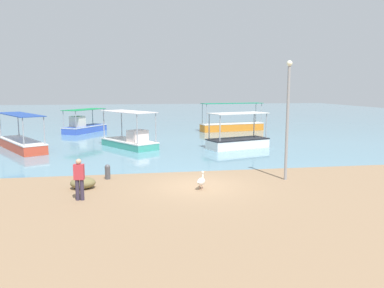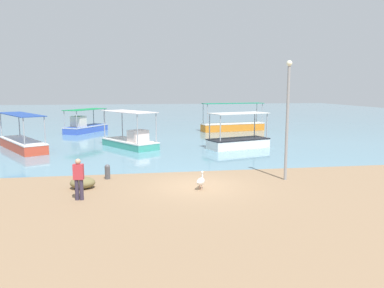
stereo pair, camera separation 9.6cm
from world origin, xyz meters
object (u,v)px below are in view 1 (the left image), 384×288
at_px(fishing_boat_center, 130,140).
at_px(fishing_boat_outer, 238,141).
at_px(net_pile, 83,183).
at_px(fishing_boat_far_left, 84,126).
at_px(pelican, 201,181).
at_px(lamp_post, 288,114).
at_px(fishing_boat_near_right, 22,143).
at_px(mooring_bollard, 108,171).
at_px(fishing_boat_far_right, 232,125).
at_px(fisherman_standing, 79,178).

bearing_deg(fishing_boat_center, fishing_boat_outer, -11.37).
bearing_deg(net_pile, fishing_boat_outer, 44.79).
height_order(fishing_boat_far_left, net_pile, fishing_boat_far_left).
relative_size(fishing_boat_center, pelican, 6.76).
xyz_separation_m(fishing_boat_outer, fishing_boat_far_left, (-12.67, 12.46, 0.07)).
xyz_separation_m(fishing_boat_outer, lamp_post, (-0.44, -9.91, 2.70)).
height_order(fishing_boat_near_right, mooring_bollard, fishing_boat_near_right).
height_order(fishing_boat_far_right, fishing_boat_near_right, fishing_boat_far_right).
bearing_deg(fishing_boat_near_right, fisherman_standing, -66.72).
bearing_deg(lamp_post, fishing_boat_far_left, 118.67).
bearing_deg(fishing_boat_outer, fishing_boat_near_right, 173.59).
xyz_separation_m(fishing_boat_far_left, pelican, (7.81, -23.48, -0.24)).
relative_size(fishing_boat_outer, fishing_boat_center, 0.92).
xyz_separation_m(mooring_bollard, net_pile, (-0.99, -1.63, -0.14)).
distance_m(pelican, mooring_bollard, 4.98).
height_order(fishing_boat_near_right, fisherman_standing, fishing_boat_near_right).
height_order(mooring_bollard, fisherman_standing, fisherman_standing).
bearing_deg(fishing_boat_center, mooring_bollard, -96.35).
bearing_deg(fishing_boat_far_left, net_pile, -83.42).
bearing_deg(lamp_post, fishing_boat_far_right, 81.67).
distance_m(fisherman_standing, net_pile, 1.93).
relative_size(fishing_boat_center, fisherman_standing, 3.20).
height_order(fishing_boat_far_right, fishing_boat_far_left, fishing_boat_far_right).
xyz_separation_m(fishing_boat_near_right, fisherman_standing, (5.85, -13.60, 0.37)).
bearing_deg(fishing_boat_far_left, lamp_post, -61.33).
xyz_separation_m(fishing_boat_center, net_pile, (-2.10, -11.61, -0.32)).
xyz_separation_m(fishing_boat_center, fisherman_standing, (-2.00, -13.43, 0.34)).
height_order(fishing_boat_center, fisherman_standing, fishing_boat_center).
bearing_deg(pelican, net_pile, 169.07).
distance_m(fishing_boat_center, fishing_boat_far_left, 11.83).
xyz_separation_m(fishing_boat_near_right, mooring_bollard, (6.74, -10.15, -0.14)).
xyz_separation_m(fishing_boat_far_right, lamp_post, (-3.12, -21.31, 2.65)).
distance_m(pelican, lamp_post, 5.39).
xyz_separation_m(fishing_boat_far_right, fishing_boat_center, (-10.66, -9.80, -0.02)).
bearing_deg(fisherman_standing, fishing_boat_far_right, 61.41).
relative_size(fishing_boat_far_right, fishing_boat_center, 1.30).
distance_m(pelican, fisherman_standing, 5.20).
xyz_separation_m(fishing_boat_outer, net_pile, (-10.08, -10.01, -0.29)).
bearing_deg(pelican, fishing_boat_far_right, 71.39).
height_order(fishing_boat_far_right, fishing_boat_outer, fishing_boat_far_right).
bearing_deg(fishing_boat_near_right, mooring_bollard, -56.41).
distance_m(fishing_boat_far_left, net_pile, 22.62).
xyz_separation_m(fishing_boat_outer, fishing_boat_near_right, (-15.83, 1.78, -0.00)).
bearing_deg(fishing_boat_far_right, lamp_post, -98.33).
bearing_deg(pelican, fishing_boat_outer, 66.16).
distance_m(fishing_boat_center, fisherman_standing, 13.58).
xyz_separation_m(fishing_boat_center, mooring_bollard, (-1.11, -9.98, -0.18)).
bearing_deg(pelican, fishing_boat_center, 103.86).
bearing_deg(mooring_bollard, fisherman_standing, -104.44).
distance_m(fishing_boat_near_right, pelican, 16.85).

